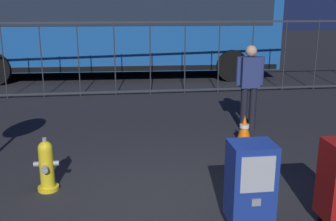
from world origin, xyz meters
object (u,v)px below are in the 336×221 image
traffic_cone (244,130)px  bus_near (116,25)px  bus_far (29,20)px  fire_hydrant (47,166)px  newspaper_box_secondary (250,182)px  pedestrian (250,83)px

traffic_cone → bus_near: 7.63m
bus_near → bus_far: size_ratio=0.99×
fire_hydrant → traffic_cone: fire_hydrant is taller
bus_far → fire_hydrant: bearing=-71.2°
fire_hydrant → traffic_cone: 3.51m
fire_hydrant → bus_near: bus_near is taller
fire_hydrant → newspaper_box_secondary: 2.71m
newspaper_box_secondary → bus_near: bus_near is taller
newspaper_box_secondary → bus_far: size_ratio=0.10×
fire_hydrant → bus_far: size_ratio=0.07×
fire_hydrant → newspaper_box_secondary: size_ratio=0.73×
newspaper_box_secondary → bus_far: 15.20m
pedestrian → traffic_cone: (-0.34, -0.83, -0.69)m
newspaper_box_secondary → bus_near: (-1.36, 9.89, 1.14)m
pedestrian → newspaper_box_secondary: bearing=-108.1°
bus_far → newspaper_box_secondary: bearing=-63.4°
fire_hydrant → traffic_cone: (3.20, 1.43, -0.09)m
fire_hydrant → bus_near: bearing=83.2°
fire_hydrant → newspaper_box_secondary: (2.38, -1.29, 0.22)m
traffic_cone → bus_near: bus_near is taller
pedestrian → traffic_cone: size_ratio=3.15×
pedestrian → bus_near: size_ratio=0.16×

